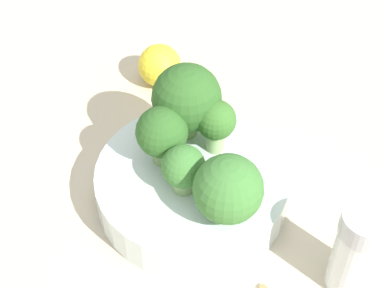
{
  "coord_description": "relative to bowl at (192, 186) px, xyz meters",
  "views": [
    {
      "loc": [
        0.03,
        0.32,
        0.42
      ],
      "look_at": [
        0.0,
        0.0,
        0.07
      ],
      "focal_mm": 60.0,
      "sensor_mm": 36.0,
      "label": 1
    }
  ],
  "objects": [
    {
      "name": "lemon_wedge",
      "position": [
        0.02,
        -0.15,
        0.0
      ],
      "size": [
        0.04,
        0.04,
        0.04
      ],
      "primitive_type": "sphere",
      "color": "yellow",
      "rests_on": "ground_plane"
    },
    {
      "name": "broccoli_floret_3",
      "position": [
        -0.02,
        -0.03,
        0.05
      ],
      "size": [
        0.03,
        0.03,
        0.05
      ],
      "color": "#8EB770",
      "rests_on": "bowl"
    },
    {
      "name": "almond_crumb_1",
      "position": [
        -0.04,
        0.09,
        -0.01
      ],
      "size": [
        0.01,
        0.01,
        0.01
      ],
      "primitive_type": "cube",
      "rotation": [
        0.0,
        0.0,
        2.17
      ],
      "color": "#AD7F4C",
      "rests_on": "ground_plane"
    },
    {
      "name": "broccoli_floret_2",
      "position": [
        0.02,
        -0.02,
        0.05
      ],
      "size": [
        0.04,
        0.04,
        0.05
      ],
      "color": "#84AD66",
      "rests_on": "bowl"
    },
    {
      "name": "broccoli_floret_1",
      "position": [
        0.01,
        0.01,
        0.04
      ],
      "size": [
        0.03,
        0.03,
        0.04
      ],
      "color": "#8EB770",
      "rests_on": "bowl"
    },
    {
      "name": "pepper_shaker",
      "position": [
        -0.11,
        0.09,
        0.02
      ],
      "size": [
        0.04,
        0.04,
        0.08
      ],
      "color": "silver",
      "rests_on": "ground_plane"
    },
    {
      "name": "bowl",
      "position": [
        0.0,
        0.0,
        0.0
      ],
      "size": [
        0.15,
        0.15,
        0.03
      ],
      "primitive_type": "cylinder",
      "color": "silver",
      "rests_on": "ground_plane"
    },
    {
      "name": "ground_plane",
      "position": [
        0.0,
        0.0,
        -0.02
      ],
      "size": [
        3.0,
        3.0,
        0.0
      ],
      "primitive_type": "plane",
      "color": "beige"
    },
    {
      "name": "broccoli_floret_0",
      "position": [
        -0.02,
        0.04,
        0.04
      ],
      "size": [
        0.05,
        0.05,
        0.05
      ],
      "color": "#84AD66",
      "rests_on": "bowl"
    },
    {
      "name": "broccoli_floret_4",
      "position": [
        -0.0,
        -0.04,
        0.05
      ],
      "size": [
        0.06,
        0.06,
        0.07
      ],
      "color": "#7A9E5B",
      "rests_on": "bowl"
    }
  ]
}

